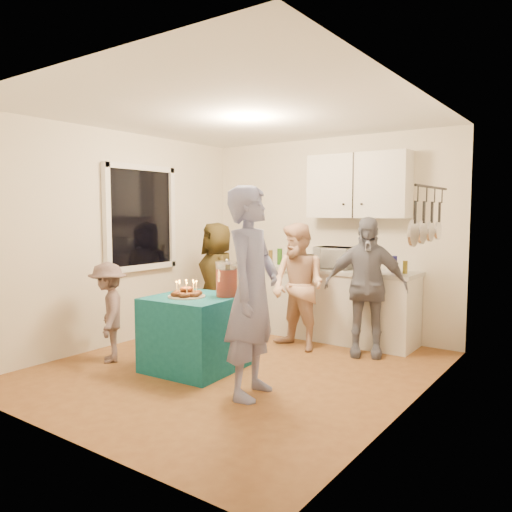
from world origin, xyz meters
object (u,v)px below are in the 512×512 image
Objects in this scene: counter at (329,305)px; man_birthday at (252,292)px; microwave at (335,258)px; woman_back_right at (366,287)px; party_table at (195,333)px; woman_back_center at (298,286)px; woman_back_left at (217,279)px; child_near_left at (108,312)px; punch_jar at (227,280)px.

counter is 2.30m from man_birthday.
microwave is 0.31× the size of woman_back_right.
party_table is 1.41m from woman_back_center.
child_near_left is at bearing -67.72° from woman_back_left.
woman_back_center is at bearing -98.96° from microwave.
man_birthday is 1.60m from woman_back_center.
punch_jar reaches higher than child_near_left.
man_birthday reaches higher than punch_jar.
punch_jar is 1.12m from woman_back_center.
counter is 1.19× the size of man_birthday.
punch_jar is 0.23× the size of woman_back_left.
woman_back_center reaches higher than microwave.
woman_back_right is at bearing 27.87° from woman_back_center.
woman_back_left is 0.95× the size of woman_back_right.
party_table is 0.78× the size of child_near_left.
counter is 6.47× the size of punch_jar.
punch_jar is 0.23× the size of woman_back_center.
woman_back_center is (-0.06, -0.69, 0.32)m from counter.
woman_back_left is at bearing 133.76° from punch_jar.
party_table is at bearing -145.43° from punch_jar.
punch_jar is at bearing 62.03° from child_near_left.
woman_back_center is at bearing -95.19° from counter.
woman_back_right is at bearing 37.03° from woman_back_left.
microwave reaches higher than counter.
woman_back_left is at bearing 35.60° from man_birthday.
man_birthday is at bearing -62.65° from woman_back_center.
punch_jar is at bearing -16.44° from woman_back_left.
woman_back_left is (-0.74, 1.24, 0.36)m from party_table.
man_birthday is 1.71× the size of child_near_left.
man_birthday is 1.78m from woman_back_right.
woman_back_left is (-1.35, -0.71, -0.30)m from microwave.
man_birthday is at bearing -80.16° from microwave.
man_birthday is 1.24× the size of woman_back_left.
man_birthday reaches higher than counter.
man_birthday is 1.24× the size of woman_back_center.
woman_back_right is (0.62, -0.46, -0.26)m from microwave.
woman_back_right is at bearing -34.10° from counter.
woman_back_left reaches higher than counter.
woman_back_center reaches higher than child_near_left.
microwave is 2.24m from man_birthday.
punch_jar is (0.27, 0.19, 0.55)m from party_table.
woman_back_right is (0.31, 1.75, -0.14)m from man_birthday.
punch_jar is at bearing -98.66° from counter.
woman_back_right is (0.75, 0.22, 0.04)m from woman_back_center.
woman_back_left is at bearing 164.37° from woman_back_right.
microwave is at bearing 120.08° from woman_back_right.
punch_jar is 1.62m from woman_back_right.
woman_back_center is 1.38× the size of child_near_left.
woman_back_center is at bearing 79.17° from punch_jar.
counter is 1.47× the size of woman_back_center.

